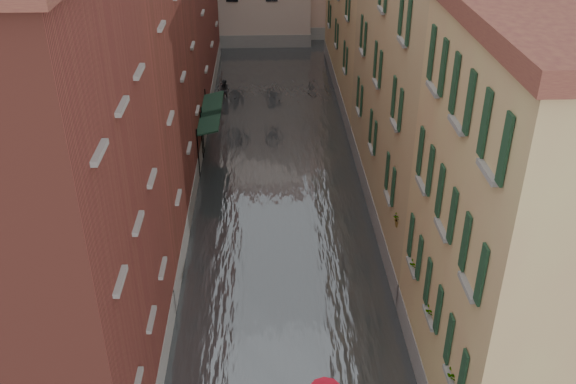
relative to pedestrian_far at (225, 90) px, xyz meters
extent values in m
plane|color=#5E5E60|center=(3.19, -22.89, -0.70)|extent=(120.00, 120.00, 0.00)
cube|color=#44494C|center=(3.19, -9.89, -0.60)|extent=(10.00, 60.00, 0.20)
cube|color=brown|center=(-3.81, -24.89, 5.80)|extent=(6.00, 8.00, 13.00)
cube|color=maroon|center=(-3.81, -13.89, 5.55)|extent=(6.00, 14.00, 12.50)
cube|color=tan|center=(10.19, -24.89, 5.05)|extent=(6.00, 8.00, 11.50)
cube|color=tan|center=(10.19, -13.89, 5.80)|extent=(6.00, 14.00, 13.00)
cube|color=tan|center=(10.19, 1.11, 5.05)|extent=(6.00, 16.00, 11.50)
cube|color=#163122|center=(-0.26, -9.26, 1.85)|extent=(1.09, 2.73, 0.31)
cylinder|color=black|center=(-0.76, -10.62, 0.70)|extent=(0.06, 0.06, 2.80)
cylinder|color=black|center=(-0.76, -7.89, 0.70)|extent=(0.06, 0.06, 2.80)
cube|color=#163122|center=(-0.26, -6.90, 1.85)|extent=(1.09, 3.23, 0.31)
cylinder|color=black|center=(-0.76, -8.52, 0.70)|extent=(0.06, 0.06, 2.80)
cylinder|color=black|center=(-0.76, -5.29, 0.70)|extent=(0.06, 0.06, 2.80)
cube|color=brown|center=(7.31, -27.22, 2.45)|extent=(0.22, 0.85, 0.18)
imported|color=#265926|center=(7.31, -27.22, 2.87)|extent=(0.59, 0.51, 0.66)
cube|color=brown|center=(7.31, -24.75, 2.45)|extent=(0.22, 0.85, 0.18)
imported|color=#265926|center=(7.31, -24.75, 2.87)|extent=(0.59, 0.51, 0.66)
cube|color=brown|center=(7.31, -22.50, 2.45)|extent=(0.22, 0.85, 0.18)
imported|color=#265926|center=(7.31, -22.50, 2.87)|extent=(0.59, 0.51, 0.66)
cube|color=brown|center=(7.31, -19.67, 2.45)|extent=(0.22, 0.85, 0.18)
imported|color=#265926|center=(7.31, -19.67, 2.87)|extent=(0.59, 0.51, 0.66)
imported|color=#232326|center=(0.00, 0.00, 0.00)|extent=(0.80, 0.70, 1.40)
camera|label=1|loc=(2.56, -38.83, 14.71)|focal=40.00mm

